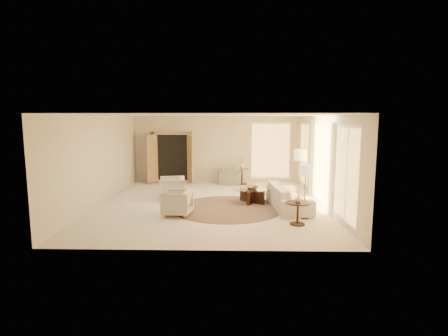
{
  "coord_description": "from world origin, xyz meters",
  "views": [
    {
      "loc": [
        0.67,
        -10.88,
        2.69
      ],
      "look_at": [
        0.4,
        0.4,
        1.1
      ],
      "focal_mm": 28.0,
      "sensor_mm": 36.0,
      "label": 1
    }
  ],
  "objects_px": {
    "end_table": "(298,209)",
    "floor_lamp_far": "(306,173)",
    "sofa": "(288,197)",
    "side_vase": "(242,166)",
    "accent_chair": "(230,174)",
    "coffee_table": "(252,194)",
    "armchair_left": "(172,187)",
    "bowl": "(252,188)",
    "armchair_right": "(177,202)",
    "floor_lamp_near": "(300,157)",
    "side_table": "(242,175)",
    "end_vase": "(298,199)"
  },
  "relations": [
    {
      "from": "coffee_table",
      "to": "accent_chair",
      "type": "bearing_deg",
      "value": 102.56
    },
    {
      "from": "floor_lamp_near",
      "to": "floor_lamp_far",
      "type": "height_order",
      "value": "floor_lamp_near"
    },
    {
      "from": "accent_chair",
      "to": "coffee_table",
      "type": "bearing_deg",
      "value": 106.2
    },
    {
      "from": "sofa",
      "to": "floor_lamp_far",
      "type": "xyz_separation_m",
      "value": [
        0.27,
        -1.1,
        0.9
      ]
    },
    {
      "from": "side_table",
      "to": "floor_lamp_far",
      "type": "height_order",
      "value": "floor_lamp_far"
    },
    {
      "from": "floor_lamp_near",
      "to": "bowl",
      "type": "distance_m",
      "value": 1.89
    },
    {
      "from": "floor_lamp_far",
      "to": "end_vase",
      "type": "relative_size",
      "value": 7.66
    },
    {
      "from": "floor_lamp_near",
      "to": "floor_lamp_far",
      "type": "relative_size",
      "value": 1.15
    },
    {
      "from": "armchair_right",
      "to": "accent_chair",
      "type": "height_order",
      "value": "accent_chair"
    },
    {
      "from": "floor_lamp_far",
      "to": "armchair_left",
      "type": "bearing_deg",
      "value": 151.46
    },
    {
      "from": "armchair_right",
      "to": "end_table",
      "type": "distance_m",
      "value": 3.32
    },
    {
      "from": "sofa",
      "to": "bowl",
      "type": "height_order",
      "value": "sofa"
    },
    {
      "from": "armchair_left",
      "to": "bowl",
      "type": "height_order",
      "value": "armchair_left"
    },
    {
      "from": "coffee_table",
      "to": "side_table",
      "type": "distance_m",
      "value": 3.25
    },
    {
      "from": "end_table",
      "to": "armchair_left",
      "type": "bearing_deg",
      "value": 143.35
    },
    {
      "from": "bowl",
      "to": "armchair_left",
      "type": "bearing_deg",
      "value": 171.06
    },
    {
      "from": "side_table",
      "to": "floor_lamp_near",
      "type": "relative_size",
      "value": 0.4
    },
    {
      "from": "end_table",
      "to": "end_vase",
      "type": "distance_m",
      "value": 0.28
    },
    {
      "from": "sofa",
      "to": "end_vase",
      "type": "relative_size",
      "value": 12.46
    },
    {
      "from": "side_table",
      "to": "bowl",
      "type": "distance_m",
      "value": 3.25
    },
    {
      "from": "coffee_table",
      "to": "bowl",
      "type": "relative_size",
      "value": 4.07
    },
    {
      "from": "side_table",
      "to": "accent_chair",
      "type": "bearing_deg",
      "value": 180.0
    },
    {
      "from": "armchair_left",
      "to": "sofa",
      "type": "bearing_deg",
      "value": 65.43
    },
    {
      "from": "floor_lamp_near",
      "to": "end_vase",
      "type": "height_order",
      "value": "floor_lamp_near"
    },
    {
      "from": "end_table",
      "to": "bowl",
      "type": "height_order",
      "value": "end_table"
    },
    {
      "from": "end_vase",
      "to": "side_vase",
      "type": "relative_size",
      "value": 0.87
    },
    {
      "from": "armchair_right",
      "to": "end_vase",
      "type": "relative_size",
      "value": 4.06
    },
    {
      "from": "floor_lamp_far",
      "to": "side_vase",
      "type": "xyz_separation_m",
      "value": [
        -1.56,
        4.99,
        -0.48
      ]
    },
    {
      "from": "sofa",
      "to": "side_vase",
      "type": "distance_m",
      "value": 4.12
    },
    {
      "from": "floor_lamp_far",
      "to": "side_table",
      "type": "bearing_deg",
      "value": 107.39
    },
    {
      "from": "sofa",
      "to": "side_table",
      "type": "height_order",
      "value": "sofa"
    },
    {
      "from": "coffee_table",
      "to": "floor_lamp_near",
      "type": "bearing_deg",
      "value": 14.34
    },
    {
      "from": "side_vase",
      "to": "side_table",
      "type": "bearing_deg",
      "value": -116.57
    },
    {
      "from": "coffee_table",
      "to": "floor_lamp_near",
      "type": "distance_m",
      "value": 2.01
    },
    {
      "from": "accent_chair",
      "to": "bowl",
      "type": "distance_m",
      "value": 3.32
    },
    {
      "from": "end_vase",
      "to": "side_vase",
      "type": "height_order",
      "value": "side_vase"
    },
    {
      "from": "coffee_table",
      "to": "end_vase",
      "type": "xyz_separation_m",
      "value": [
        1.04,
        -2.33,
        0.39
      ]
    },
    {
      "from": "armchair_left",
      "to": "floor_lamp_far",
      "type": "height_order",
      "value": "floor_lamp_far"
    },
    {
      "from": "sofa",
      "to": "end_table",
      "type": "distance_m",
      "value": 1.68
    },
    {
      "from": "accent_chair",
      "to": "end_table",
      "type": "bearing_deg",
      "value": 111.15
    },
    {
      "from": "sofa",
      "to": "end_table",
      "type": "bearing_deg",
      "value": 173.77
    },
    {
      "from": "accent_chair",
      "to": "bowl",
      "type": "bearing_deg",
      "value": 106.2
    },
    {
      "from": "side_vase",
      "to": "accent_chair",
      "type": "bearing_deg",
      "value": 180.0
    },
    {
      "from": "bowl",
      "to": "end_table",
      "type": "bearing_deg",
      "value": -66.04
    },
    {
      "from": "bowl",
      "to": "armchair_right",
      "type": "bearing_deg",
      "value": -145.23
    },
    {
      "from": "end_table",
      "to": "floor_lamp_far",
      "type": "distance_m",
      "value": 1.07
    },
    {
      "from": "end_table",
      "to": "side_vase",
      "type": "bearing_deg",
      "value": 102.86
    },
    {
      "from": "bowl",
      "to": "coffee_table",
      "type": "bearing_deg",
      "value": 0.0
    },
    {
      "from": "end_table",
      "to": "bowl",
      "type": "xyz_separation_m",
      "value": [
        -1.04,
        2.33,
        0.1
      ]
    },
    {
      "from": "accent_chair",
      "to": "end_table",
      "type": "height_order",
      "value": "accent_chair"
    }
  ]
}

